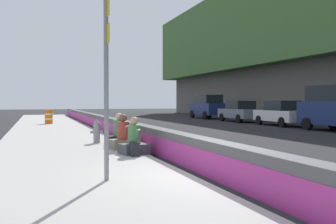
# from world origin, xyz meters

# --- Properties ---
(ground_plane) EXTENTS (160.00, 160.00, 0.00)m
(ground_plane) POSITION_xyz_m (0.00, 0.00, 0.00)
(ground_plane) COLOR #232326
(ground_plane) RESTS_ON ground
(sidewalk_strip) EXTENTS (80.00, 4.40, 0.14)m
(sidewalk_strip) POSITION_xyz_m (0.00, 2.65, 0.07)
(sidewalk_strip) COLOR #A8A59E
(sidewalk_strip) RESTS_ON ground_plane
(jersey_barrier) EXTENTS (76.00, 0.45, 0.85)m
(jersey_barrier) POSITION_xyz_m (0.00, 0.00, 0.42)
(jersey_barrier) COLOR #545456
(jersey_barrier) RESTS_ON ground_plane
(route_sign_post) EXTENTS (0.44, 0.09, 3.60)m
(route_sign_post) POSITION_xyz_m (0.23, 2.23, 2.21)
(route_sign_post) COLOR gray
(route_sign_post) RESTS_ON sidewalk_strip
(fire_hydrant) EXTENTS (0.26, 0.46, 0.88)m
(fire_hydrant) POSITION_xyz_m (7.27, 1.41, 0.59)
(fire_hydrant) COLOR gray
(fire_hydrant) RESTS_ON sidewalk_strip
(seated_person_foreground) EXTENTS (0.79, 0.88, 1.07)m
(seated_person_foreground) POSITION_xyz_m (3.85, 0.82, 0.48)
(seated_person_foreground) COLOR #424247
(seated_person_foreground) RESTS_ON sidewalk_strip
(seated_person_middle) EXTENTS (0.78, 0.88, 1.12)m
(seated_person_middle) POSITION_xyz_m (5.17, 0.86, 0.49)
(seated_person_middle) COLOR #706651
(seated_person_middle) RESTS_ON sidewalk_strip
(seated_person_rear) EXTENTS (0.90, 0.98, 1.11)m
(seated_person_rear) POSITION_xyz_m (6.44, 0.74, 0.49)
(seated_person_rear) COLOR black
(seated_person_rear) RESTS_ON sidewalk_strip
(backpack) EXTENTS (0.32, 0.28, 0.40)m
(backpack) POSITION_xyz_m (3.35, 0.92, 0.33)
(backpack) COLOR #232328
(backpack) RESTS_ON sidewalk_strip
(construction_barrel) EXTENTS (0.54, 0.54, 0.95)m
(construction_barrel) POSITION_xyz_m (20.79, 2.70, 0.62)
(construction_barrel) COLOR orange
(construction_barrel) RESTS_ON sidewalk_strip
(parked_car_fourth) EXTENTS (4.54, 2.03, 1.71)m
(parked_car_fourth) POSITION_xyz_m (15.77, -12.31, 0.86)
(parked_car_fourth) COLOR silver
(parked_car_fourth) RESTS_ON ground_plane
(parked_car_midline) EXTENTS (4.50, 1.95, 1.71)m
(parked_car_midline) POSITION_xyz_m (21.30, -12.16, 0.86)
(parked_car_midline) COLOR slate
(parked_car_midline) RESTS_ON ground_plane
(parked_car_far) EXTENTS (4.83, 2.12, 2.28)m
(parked_car_far) POSITION_xyz_m (27.83, -12.21, 1.18)
(parked_car_far) COLOR navy
(parked_car_far) RESTS_ON ground_plane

